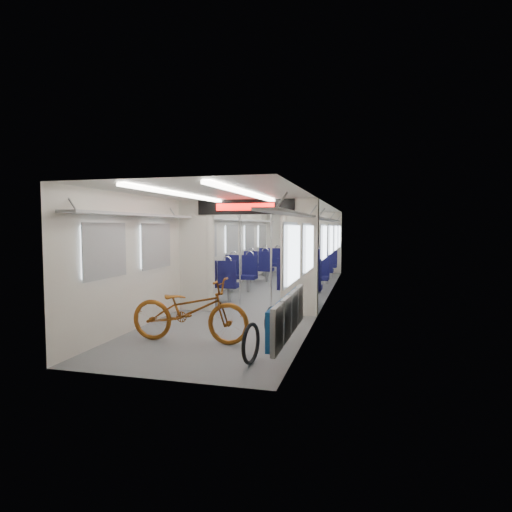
# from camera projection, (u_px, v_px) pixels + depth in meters

# --- Properties ---
(carriage) EXTENTS (12.00, 12.02, 2.31)m
(carriage) POSITION_uv_depth(u_px,v_px,m) (266.00, 237.00, 10.36)
(carriage) COLOR #515456
(carriage) RESTS_ON ground
(bicycle) EXTENTS (1.88, 0.69, 0.98)m
(bicycle) POSITION_uv_depth(u_px,v_px,m) (190.00, 310.00, 6.47)
(bicycle) COLOR brown
(bicycle) RESTS_ON ground
(flip_bench) EXTENTS (0.12, 2.14, 0.55)m
(flip_bench) POSITION_uv_depth(u_px,v_px,m) (288.00, 315.00, 5.71)
(flip_bench) COLOR gray
(flip_bench) RESTS_ON carriage
(bike_hoop_a) EXTENTS (0.12, 0.54, 0.54)m
(bike_hoop_a) POSITION_uv_depth(u_px,v_px,m) (251.00, 345.00, 5.45)
(bike_hoop_a) COLOR black
(bike_hoop_a) RESTS_ON ground
(bike_hoop_b) EXTENTS (0.11, 0.44, 0.44)m
(bike_hoop_b) POSITION_uv_depth(u_px,v_px,m) (274.00, 333.00, 6.26)
(bike_hoop_b) COLOR black
(bike_hoop_b) RESTS_ON ground
(bike_hoop_c) EXTENTS (0.13, 0.48, 0.48)m
(bike_hoop_c) POSITION_uv_depth(u_px,v_px,m) (271.00, 323.00, 6.87)
(bike_hoop_c) COLOR black
(bike_hoop_c) RESTS_ON ground
(seat_bay_near_left) EXTENTS (0.90, 2.05, 1.09)m
(seat_bay_near_left) POSITION_uv_depth(u_px,v_px,m) (230.00, 275.00, 10.73)
(seat_bay_near_left) COLOR #0D0D3B
(seat_bay_near_left) RESTS_ON ground
(seat_bay_near_right) EXTENTS (0.96, 2.33, 1.18)m
(seat_bay_near_right) POSITION_uv_depth(u_px,v_px,m) (306.00, 275.00, 10.45)
(seat_bay_near_right) COLOR #0D0D3B
(seat_bay_near_right) RESTS_ON ground
(seat_bay_far_left) EXTENTS (0.91, 2.06, 1.09)m
(seat_bay_far_left) POSITION_uv_depth(u_px,v_px,m) (265.00, 263.00, 14.41)
(seat_bay_far_left) COLOR #0D0D3B
(seat_bay_far_left) RESTS_ON ground
(seat_bay_far_right) EXTENTS (0.90, 2.04, 1.09)m
(seat_bay_far_right) POSITION_uv_depth(u_px,v_px,m) (321.00, 264.00, 14.01)
(seat_bay_far_right) COLOR #0D0D3B
(seat_bay_far_right) RESTS_ON ground
(stanchion_near_left) EXTENTS (0.04, 0.04, 2.30)m
(stanchion_near_left) POSITION_uv_depth(u_px,v_px,m) (240.00, 254.00, 9.54)
(stanchion_near_left) COLOR silver
(stanchion_near_left) RESTS_ON ground
(stanchion_near_right) EXTENTS (0.05, 0.05, 2.30)m
(stanchion_near_right) POSITION_uv_depth(u_px,v_px,m) (271.00, 255.00, 9.22)
(stanchion_near_right) COLOR silver
(stanchion_near_right) RESTS_ON ground
(stanchion_far_left) EXTENTS (0.04, 0.04, 2.30)m
(stanchion_far_left) POSITION_uv_depth(u_px,v_px,m) (271.00, 247.00, 12.43)
(stanchion_far_left) COLOR silver
(stanchion_far_left) RESTS_ON ground
(stanchion_far_right) EXTENTS (0.04, 0.04, 2.30)m
(stanchion_far_right) POSITION_uv_depth(u_px,v_px,m) (297.00, 247.00, 12.45)
(stanchion_far_right) COLOR silver
(stanchion_far_right) RESTS_ON ground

